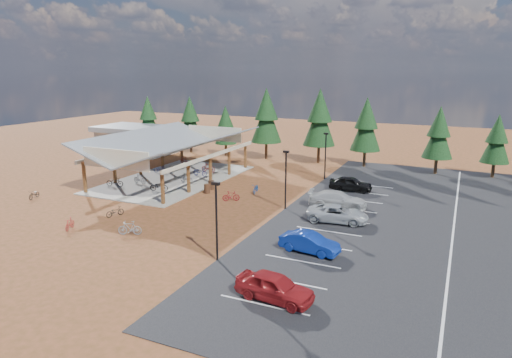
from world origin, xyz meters
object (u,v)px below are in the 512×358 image
(lamp_post_1, at_px, (286,176))
(bike_12, at_px, (115,211))
(bike_15, at_px, (231,196))
(car_4, at_px, (351,184))
(trash_bin_0, at_px, (207,189))
(bike_13, at_px, (130,228))
(car_0, at_px, (275,287))
(bike_11, at_px, (70,224))
(bike_5, at_px, (186,178))
(lamp_post_0, at_px, (216,216))
(bike_6, at_px, (200,172))
(car_2, at_px, (338,214))
(lamp_post_2, at_px, (326,153))
(bike_14, at_px, (256,188))
(bike_pavilion, at_px, (173,145))
(car_3, at_px, (338,200))
(bike_8, at_px, (34,194))
(bike_4, at_px, (159,186))
(bike_0, at_px, (115,182))
(bike_1, at_px, (140,179))
(car_1, at_px, (310,243))
(outbuilding, at_px, (136,139))
(bike_2, at_px, (160,169))
(trash_bin_1, at_px, (211,185))
(bike_3, at_px, (184,160))

(lamp_post_1, relative_size, bike_12, 3.27)
(bike_15, height_order, car_4, car_4)
(trash_bin_0, height_order, bike_13, bike_13)
(car_0, bearing_deg, bike_11, 85.57)
(bike_5, bearing_deg, bike_11, -170.82)
(lamp_post_0, xyz_separation_m, bike_5, (-12.71, 15.91, -2.36))
(bike_6, distance_m, car_2, 20.11)
(lamp_post_2, bearing_deg, bike_15, -114.55)
(bike_6, bearing_deg, lamp_post_1, -110.95)
(trash_bin_0, xyz_separation_m, bike_6, (-4.24, 5.61, 0.14))
(lamp_post_0, distance_m, bike_14, 16.48)
(bike_13, bearing_deg, lamp_post_0, 57.66)
(bike_pavilion, distance_m, car_0, 28.81)
(car_3, bearing_deg, bike_8, 98.29)
(bike_4, bearing_deg, bike_0, 82.22)
(bike_1, bearing_deg, bike_0, 150.22)
(lamp_post_2, bearing_deg, bike_11, -118.76)
(car_1, distance_m, car_3, 10.51)
(outbuilding, xyz_separation_m, bike_14, (24.50, -12.34, -1.57))
(bike_pavilion, bearing_deg, trash_bin_0, -28.63)
(bike_8, bearing_deg, bike_4, 19.91)
(lamp_post_2, bearing_deg, lamp_post_0, -90.00)
(bike_15, bearing_deg, car_0, -177.40)
(lamp_post_0, xyz_separation_m, lamp_post_1, (0.00, 12.00, 0.00))
(lamp_post_0, distance_m, bike_5, 20.50)
(lamp_post_1, relative_size, bike_13, 2.92)
(lamp_post_0, relative_size, trash_bin_0, 5.71)
(bike_8, relative_size, car_0, 0.36)
(bike_6, bearing_deg, bike_15, -124.72)
(car_4, bearing_deg, bike_13, 143.35)
(lamp_post_2, relative_size, bike_12, 3.27)
(trash_bin_0, relative_size, bike_4, 0.47)
(outbuilding, bearing_deg, bike_2, -40.60)
(bike_0, distance_m, car_3, 22.74)
(outbuilding, xyz_separation_m, lamp_post_1, (29.00, -16.00, 0.95))
(trash_bin_1, distance_m, car_0, 23.27)
(bike_4, bearing_deg, bike_14, -79.44)
(bike_4, bearing_deg, bike_3, 10.64)
(trash_bin_1, bearing_deg, lamp_post_2, 44.46)
(outbuilding, distance_m, car_2, 38.31)
(bike_12, bearing_deg, bike_13, 163.63)
(trash_bin_0, relative_size, car_1, 0.22)
(bike_0, distance_m, bike_12, 9.80)
(car_2, bearing_deg, lamp_post_0, 147.23)
(bike_12, relative_size, car_2, 0.33)
(bike_12, bearing_deg, bike_15, -110.14)
(bike_8, relative_size, car_2, 0.32)
(bike_14, xyz_separation_m, car_0, (9.78, -18.89, 0.31))
(bike_13, xyz_separation_m, bike_15, (2.66, 10.86, -0.06))
(bike_12, xyz_separation_m, bike_15, (6.65, 7.95, 0.06))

